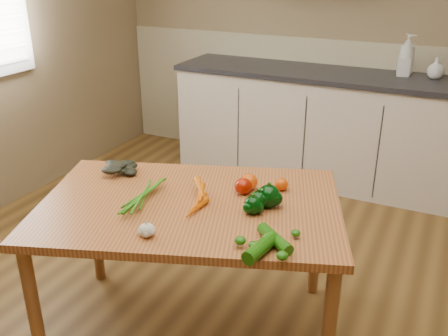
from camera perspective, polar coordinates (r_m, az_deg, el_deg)
The scene contains 17 objects.
room at distance 2.11m, azimuth -1.38°, elevation 9.58°, with size 4.04×5.04×2.64m.
counter_run at distance 4.11m, azimuth 14.31°, elevation 4.31°, with size 2.84×0.64×1.14m.
table at distance 2.29m, azimuth -3.86°, elevation -5.70°, with size 1.55×1.26×0.72m.
soap_bottle_a at distance 4.04m, azimuth 20.16°, elevation 12.04°, with size 0.12×0.12×0.31m, color silver.
soap_bottle_b at distance 4.03m, azimuth 19.90°, elevation 11.25°, with size 0.09×0.09×0.20m, color silver.
soap_bottle_c at distance 4.02m, azimuth 23.10°, elevation 10.48°, with size 0.12×0.12×0.16m, color silver.
carrot_bunch at distance 2.24m, azimuth -4.87°, elevation -3.16°, with size 0.25×0.19×0.07m, color #E06205, non-canonical shape.
leafy_greens at distance 2.56m, azimuth -11.57°, elevation 0.25°, with size 0.19×0.17×0.10m, color black, non-canonical shape.
garlic_bulb at distance 2.00m, azimuth -8.84°, elevation -7.02°, with size 0.07×0.07×0.06m, color beige.
pepper_a at distance 2.19m, azimuth 3.96°, elevation -3.65°, with size 0.08×0.08×0.08m, color black.
pepper_b at distance 2.20m, azimuth 5.14°, elevation -3.22°, with size 0.10×0.10×0.10m, color black.
pepper_c at distance 2.14m, azimuth 3.33°, elevation -4.25°, with size 0.08×0.08×0.08m, color black.
tomato_a at distance 2.31m, azimuth 2.21°, elevation -2.08°, with size 0.08×0.08×0.08m, color #981402.
tomato_b at distance 2.36m, azimuth 2.87°, elevation -1.59°, with size 0.08×0.08×0.07m, color #D04305.
tomato_c at distance 2.36m, azimuth 6.58°, elevation -1.85°, with size 0.06×0.06×0.06m, color #D04305.
zucchini_a at distance 1.94m, azimuth 5.83°, elevation -8.06°, with size 0.05×0.05×0.19m, color #144C08.
zucchini_b at distance 1.87m, azimuth 4.21°, elevation -9.08°, with size 0.06×0.06×0.18m, color #144C08.
Camera 1 is at (0.93, -1.65, 1.75)m, focal length 40.00 mm.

